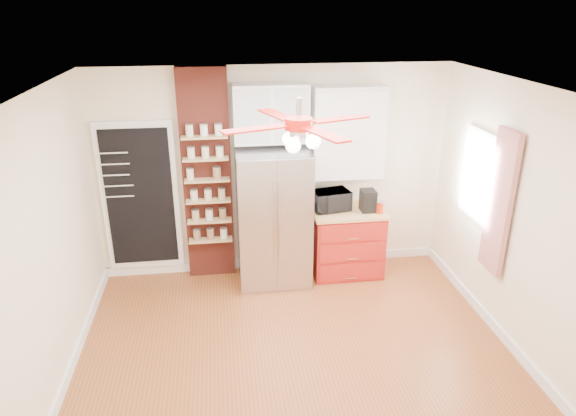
{
  "coord_description": "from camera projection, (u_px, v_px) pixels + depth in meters",
  "views": [
    {
      "loc": [
        -0.69,
        -4.26,
        3.41
      ],
      "look_at": [
        0.03,
        0.9,
        1.29
      ],
      "focal_mm": 32.0,
      "sensor_mm": 36.0,
      "label": 1
    }
  ],
  "objects": [
    {
      "name": "floor",
      "position": [
        297.0,
        357.0,
        5.28
      ],
      "size": [
        4.5,
        4.5,
        0.0
      ],
      "primitive_type": "plane",
      "color": "brown",
      "rests_on": "ground"
    },
    {
      "name": "ceiling",
      "position": [
        299.0,
        92.0,
        4.26
      ],
      "size": [
        4.5,
        4.5,
        0.0
      ],
      "primitive_type": "plane",
      "color": "white",
      "rests_on": "wall_back"
    },
    {
      "name": "wall_back",
      "position": [
        274.0,
        172.0,
        6.61
      ],
      "size": [
        4.5,
        0.02,
        2.7
      ],
      "primitive_type": "cube",
      "color": "#FFEFCD",
      "rests_on": "floor"
    },
    {
      "name": "wall_front",
      "position": [
        352.0,
        387.0,
        2.93
      ],
      "size": [
        4.5,
        0.02,
        2.7
      ],
      "primitive_type": "cube",
      "color": "#FFEFCD",
      "rests_on": "floor"
    },
    {
      "name": "wall_left",
      "position": [
        44.0,
        254.0,
        4.48
      ],
      "size": [
        0.02,
        4.0,
        2.7
      ],
      "primitive_type": "cube",
      "color": "#FFEFCD",
      "rests_on": "floor"
    },
    {
      "name": "wall_right",
      "position": [
        523.0,
        225.0,
        5.06
      ],
      "size": [
        0.02,
        4.0,
        2.7
      ],
      "primitive_type": "cube",
      "color": "#FFEFCD",
      "rests_on": "floor"
    },
    {
      "name": "chalkboard",
      "position": [
        140.0,
        198.0,
        6.45
      ],
      "size": [
        0.95,
        0.05,
        1.95
      ],
      "color": "white",
      "rests_on": "wall_back"
    },
    {
      "name": "brick_pillar",
      "position": [
        207.0,
        177.0,
        6.42
      ],
      "size": [
        0.6,
        0.16,
        2.7
      ],
      "primitive_type": "cube",
      "color": "maroon",
      "rests_on": "floor"
    },
    {
      "name": "fridge",
      "position": [
        274.0,
        217.0,
        6.44
      ],
      "size": [
        0.9,
        0.7,
        1.75
      ],
      "primitive_type": "cube",
      "color": "#B3B2B7",
      "rests_on": "floor"
    },
    {
      "name": "upper_glass_cabinet",
      "position": [
        271.0,
        113.0,
        6.14
      ],
      "size": [
        0.9,
        0.35,
        0.7
      ],
      "primitive_type": "cube",
      "color": "white",
      "rests_on": "wall_back"
    },
    {
      "name": "red_cabinet",
      "position": [
        346.0,
        241.0,
        6.77
      ],
      "size": [
        0.94,
        0.64,
        0.9
      ],
      "color": "#A61E17",
      "rests_on": "floor"
    },
    {
      "name": "upper_shelf_unit",
      "position": [
        348.0,
        133.0,
        6.39
      ],
      "size": [
        0.9,
        0.3,
        1.15
      ],
      "primitive_type": "cube",
      "color": "white",
      "rests_on": "wall_back"
    },
    {
      "name": "window",
      "position": [
        480.0,
        177.0,
        5.81
      ],
      "size": [
        0.04,
        0.75,
        1.05
      ],
      "primitive_type": "cube",
      "color": "white",
      "rests_on": "wall_right"
    },
    {
      "name": "curtain",
      "position": [
        500.0,
        203.0,
        5.33
      ],
      "size": [
        0.06,
        0.4,
        1.55
      ],
      "primitive_type": "cube",
      "color": "#B11A17",
      "rests_on": "wall_right"
    },
    {
      "name": "ceiling_fan",
      "position": [
        299.0,
        124.0,
        4.37
      ],
      "size": [
        1.4,
        1.4,
        0.44
      ],
      "color": "silver",
      "rests_on": "ceiling"
    },
    {
      "name": "toaster_oven",
      "position": [
        331.0,
        200.0,
        6.56
      ],
      "size": [
        0.52,
        0.4,
        0.26
      ],
      "primitive_type": "imported",
      "rotation": [
        0.0,
        0.0,
        0.2
      ],
      "color": "black",
      "rests_on": "red_cabinet"
    },
    {
      "name": "coffee_maker",
      "position": [
        368.0,
        201.0,
        6.52
      ],
      "size": [
        0.18,
        0.21,
        0.28
      ],
      "primitive_type": "cube",
      "rotation": [
        0.0,
        0.0,
        0.01
      ],
      "color": "black",
      "rests_on": "red_cabinet"
    },
    {
      "name": "canister_left",
      "position": [
        380.0,
        208.0,
        6.48
      ],
      "size": [
        0.11,
        0.11,
        0.14
      ],
      "primitive_type": "cylinder",
      "rotation": [
        0.0,
        0.0,
        0.25
      ],
      "color": "#AE2009",
      "rests_on": "red_cabinet"
    },
    {
      "name": "canister_right",
      "position": [
        369.0,
        203.0,
        6.64
      ],
      "size": [
        0.12,
        0.12,
        0.14
      ],
      "primitive_type": "cylinder",
      "rotation": [
        0.0,
        0.0,
        -0.12
      ],
      "color": "#B11209",
      "rests_on": "red_cabinet"
    },
    {
      "name": "pantry_jar_oats",
      "position": [
        190.0,
        174.0,
        6.25
      ],
      "size": [
        0.1,
        0.1,
        0.13
      ],
      "primitive_type": "cylinder",
      "rotation": [
        0.0,
        0.0,
        0.15
      ],
      "color": "beige",
      "rests_on": "brick_pillar"
    },
    {
      "name": "pantry_jar_beans",
      "position": [
        217.0,
        173.0,
        6.28
      ],
      "size": [
        0.13,
        0.13,
        0.13
      ],
      "primitive_type": "cylinder",
      "rotation": [
        0.0,
        0.0,
        -0.4
      ],
      "color": "#936F4B",
      "rests_on": "brick_pillar"
    }
  ]
}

